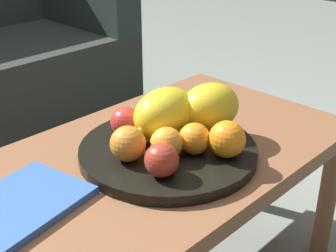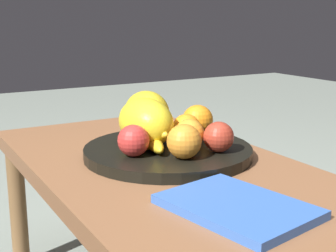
{
  "view_description": "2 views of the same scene",
  "coord_description": "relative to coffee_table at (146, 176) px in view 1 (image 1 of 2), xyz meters",
  "views": [
    {
      "loc": [
        -0.63,
        -0.68,
        0.95
      ],
      "look_at": [
        0.04,
        -0.03,
        0.5
      ],
      "focal_mm": 50.61,
      "sensor_mm": 36.0,
      "label": 1
    },
    {
      "loc": [
        -0.91,
        0.51,
        0.75
      ],
      "look_at": [
        0.04,
        -0.03,
        0.5
      ],
      "focal_mm": 51.03,
      "sensor_mm": 36.0,
      "label": 2
    }
  ],
  "objects": [
    {
      "name": "coffee_table",
      "position": [
        0.0,
        0.0,
        0.0
      ],
      "size": [
        1.03,
        0.55,
        0.42
      ],
      "color": "brown",
      "rests_on": "ground_plane"
    },
    {
      "name": "fruit_bowl",
      "position": [
        0.04,
        -0.03,
        0.06
      ],
      "size": [
        0.4,
        0.4,
        0.03
      ],
      "primitive_type": "cylinder",
      "color": "black",
      "rests_on": "coffee_table"
    },
    {
      "name": "melon_large_front",
      "position": [
        0.07,
        0.01,
        0.13
      ],
      "size": [
        0.17,
        0.12,
        0.12
      ],
      "primitive_type": "ellipsoid",
      "rotation": [
        0.0,
        0.0,
        0.05
      ],
      "color": "yellow",
      "rests_on": "fruit_bowl"
    },
    {
      "name": "melon_smaller_beside",
      "position": [
        0.17,
        -0.04,
        0.13
      ],
      "size": [
        0.17,
        0.15,
        0.11
      ],
      "primitive_type": "ellipsoid",
      "rotation": [
        0.0,
        0.0,
        -0.23
      ],
      "color": "yellow",
      "rests_on": "fruit_bowl"
    },
    {
      "name": "orange_front",
      "position": [
        -0.0,
        -0.07,
        0.11
      ],
      "size": [
        0.07,
        0.07,
        0.07
      ],
      "primitive_type": "sphere",
      "color": "orange",
      "rests_on": "fruit_bowl"
    },
    {
      "name": "orange_left",
      "position": [
        -0.06,
        -0.01,
        0.11
      ],
      "size": [
        0.08,
        0.08,
        0.08
      ],
      "primitive_type": "sphere",
      "color": "orange",
      "rests_on": "fruit_bowl"
    },
    {
      "name": "orange_right",
      "position": [
        0.1,
        -0.15,
        0.12
      ],
      "size": [
        0.08,
        0.08,
        0.08
      ],
      "primitive_type": "sphere",
      "color": "orange",
      "rests_on": "fruit_bowl"
    },
    {
      "name": "orange_back",
      "position": [
        0.06,
        -0.1,
        0.11
      ],
      "size": [
        0.07,
        0.07,
        0.07
      ],
      "primitive_type": "sphere",
      "color": "orange",
      "rests_on": "fruit_bowl"
    },
    {
      "name": "apple_front",
      "position": [
        0.01,
        0.07,
        0.11
      ],
      "size": [
        0.07,
        0.07,
        0.07
      ],
      "primitive_type": "sphere",
      "color": "red",
      "rests_on": "fruit_bowl"
    },
    {
      "name": "apple_left",
      "position": [
        -0.06,
        -0.11,
        0.11
      ],
      "size": [
        0.07,
        0.07,
        0.07
      ],
      "primitive_type": "sphere",
      "color": "#A83523",
      "rests_on": "fruit_bowl"
    },
    {
      "name": "banana_bunch",
      "position": [
        0.05,
        0.0,
        0.1
      ],
      "size": [
        0.18,
        0.15,
        0.06
      ],
      "color": "yellow",
      "rests_on": "fruit_bowl"
    },
    {
      "name": "magazine",
      "position": [
        -0.3,
        0.03,
        0.06
      ],
      "size": [
        0.28,
        0.22,
        0.02
      ],
      "primitive_type": "cube",
      "rotation": [
        0.0,
        0.0,
        0.18
      ],
      "color": "#3664C0",
      "rests_on": "coffee_table"
    }
  ]
}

